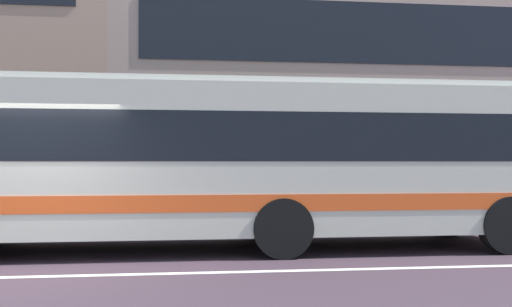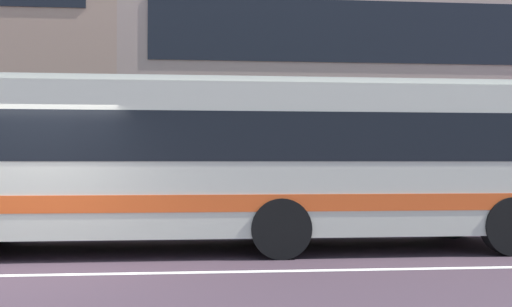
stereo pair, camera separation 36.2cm
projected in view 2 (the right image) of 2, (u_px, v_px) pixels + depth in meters
The scene contains 5 objects.
ground_plane at pixel (16, 276), 8.01m from camera, with size 160.00×160.00×0.00m, color #392B34.
lane_centre_line at pixel (16, 275), 8.01m from camera, with size 60.00×0.16×0.01m, color silver.
hedge_row_far at pixel (98, 210), 13.77m from camera, with size 23.75×1.10×0.88m, color #2E5424.
apartment_block_right at pixel (417, 84), 24.57m from camera, with size 23.55×11.87×9.97m.
transit_bus at pixel (235, 158), 10.54m from camera, with size 11.33×2.66×3.03m.
Camera 2 is at (2.64, -8.30, 1.57)m, focal length 40.29 mm.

